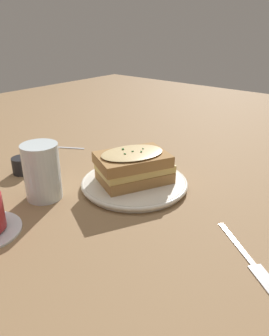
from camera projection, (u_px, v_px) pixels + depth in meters
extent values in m
plane|color=olive|center=(143.00, 184.00, 0.75)|extent=(2.40, 2.40, 0.00)
cylinder|color=silver|center=(134.00, 184.00, 0.73)|extent=(0.22, 0.22, 0.02)
torus|color=silver|center=(134.00, 182.00, 0.73)|extent=(0.24, 0.24, 0.01)
cube|color=#A37542|center=(134.00, 176.00, 0.72)|extent=(0.18, 0.16, 0.02)
cube|color=#E0C16B|center=(134.00, 167.00, 0.72)|extent=(0.18, 0.15, 0.02)
cube|color=#A37542|center=(132.00, 159.00, 0.70)|extent=(0.18, 0.16, 0.02)
ellipsoid|color=#DBBC7F|center=(132.00, 153.00, 0.70)|extent=(0.16, 0.14, 0.01)
cube|color=#2D6028|center=(142.00, 149.00, 0.71)|extent=(0.00, 0.00, 0.00)
cube|color=#2D6028|center=(123.00, 149.00, 0.71)|extent=(0.01, 0.01, 0.00)
cube|color=#2D6028|center=(133.00, 151.00, 0.69)|extent=(0.00, 0.00, 0.00)
cube|color=#2D6028|center=(141.00, 151.00, 0.69)|extent=(0.01, 0.01, 0.00)
cube|color=#2D6028|center=(125.00, 154.00, 0.68)|extent=(0.00, 0.00, 0.00)
cylinder|color=silver|center=(42.00, 172.00, 0.67)|extent=(0.07, 0.07, 0.12)
cube|color=silver|center=(236.00, 242.00, 0.55)|extent=(0.08, 0.10, 0.00)
cube|color=silver|center=(267.00, 281.00, 0.47)|extent=(0.06, 0.07, 0.00)
cube|color=#333335|center=(268.00, 286.00, 0.46)|extent=(0.03, 0.03, 0.00)
cube|color=silver|center=(65.00, 147.00, 0.96)|extent=(0.07, 0.11, 0.00)
ellipsoid|color=silver|center=(37.00, 145.00, 0.97)|extent=(0.07, 0.08, 0.01)
cylinder|color=black|center=(22.00, 165.00, 0.80)|extent=(0.05, 0.05, 0.04)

